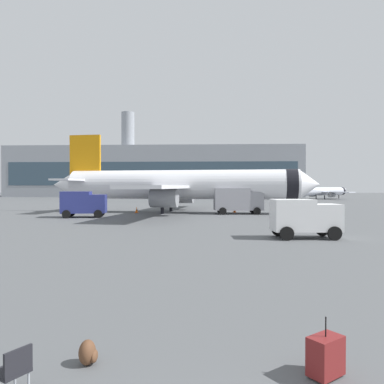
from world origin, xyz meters
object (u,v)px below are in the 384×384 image
object	(u,v)px
airplane_taxiing	(323,191)
service_truck	(83,203)
airplane_at_gate	(180,185)
safety_cone_mid	(235,209)
traveller_backpack	(88,353)
gate_chair	(13,369)
safety_cone_near	(137,210)
fuel_truck	(238,200)
rolling_suitcase	(326,356)
cargo_van	(304,217)
safety_cone_far	(255,208)

from	to	relation	value
airplane_taxiing	service_truck	bearing A→B (deg)	-125.95
airplane_taxiing	airplane_at_gate	bearing A→B (deg)	-122.71
airplane_at_gate	safety_cone_mid	distance (m)	7.97
traveller_backpack	gate_chair	size ratio (longest dim) A/B	0.56
airplane_taxiing	safety_cone_near	bearing A→B (deg)	-126.52
fuel_truck	safety_cone_near	size ratio (longest dim) A/B	7.83
service_truck	rolling_suitcase	size ratio (longest dim) A/B	4.62
fuel_truck	safety_cone_near	bearing A→B (deg)	173.33
airplane_taxiing	gate_chair	xyz separation A→B (m)	(-34.17, -96.98, -1.61)
cargo_van	traveller_backpack	xyz separation A→B (m)	(-8.68, -17.92, -1.22)
safety_cone_near	traveller_backpack	distance (m)	41.65
traveller_backpack	safety_cone_far	bearing A→B (deg)	79.18
airplane_at_gate	fuel_truck	world-z (taller)	airplane_at_gate
safety_cone_mid	gate_chair	bearing A→B (deg)	-98.52
cargo_van	safety_cone_mid	distance (m)	24.57
service_truck	gate_chair	distance (m)	36.52
safety_cone_near	rolling_suitcase	bearing A→B (deg)	-74.26
safety_cone_mid	safety_cone_far	size ratio (longest dim) A/B	1.38
safety_cone_near	rolling_suitcase	xyz separation A→B (m)	(11.64, -41.28, 0.00)
traveller_backpack	gate_chair	world-z (taller)	gate_chair
safety_cone_far	gate_chair	distance (m)	50.02
safety_cone_near	fuel_truck	bearing A→B (deg)	-6.67
cargo_van	safety_cone_far	distance (m)	29.90
cargo_van	gate_chair	bearing A→B (deg)	-116.40
safety_cone_mid	traveller_backpack	distance (m)	42.67
service_truck	gate_chair	xyz separation A→B (m)	(10.88, -34.85, -1.11)
fuel_truck	gate_chair	world-z (taller)	fuel_truck
safety_cone_far	traveller_backpack	size ratio (longest dim) A/B	1.24
cargo_van	safety_cone_mid	size ratio (longest dim) A/B	5.52
fuel_truck	safety_cone_far	bearing A→B (deg)	68.63
airplane_taxiing	fuel_truck	size ratio (longest dim) A/B	2.92
rolling_suitcase	safety_cone_far	bearing A→B (deg)	84.44
safety_cone_mid	traveller_backpack	bearing A→B (deg)	-97.66
safety_cone_near	rolling_suitcase	world-z (taller)	rolling_suitcase
safety_cone_mid	fuel_truck	bearing A→B (deg)	-86.07
cargo_van	airplane_taxiing	bearing A→B (deg)	72.41
airplane_at_gate	gate_chair	distance (m)	42.78
airplane_at_gate	safety_cone_far	xyz separation A→B (m)	(10.67, 6.36, -3.36)
safety_cone_far	traveller_backpack	xyz separation A→B (m)	(-9.13, -47.80, -0.06)
airplane_taxiing	safety_cone_near	distance (m)	68.13
cargo_van	rolling_suitcase	xyz separation A→B (m)	(-4.22, -18.18, -1.06)
service_truck	safety_cone_far	distance (m)	25.23
safety_cone_mid	gate_chair	xyz separation A→B (m)	(-6.51, -43.50, 0.09)
airplane_at_gate	service_truck	bearing A→B (deg)	-142.49
airplane_taxiing	gate_chair	distance (m)	102.83
cargo_van	gate_chair	world-z (taller)	cargo_van
gate_chair	fuel_truck	bearing A→B (deg)	80.65
airplane_at_gate	safety_cone_far	bearing A→B (deg)	30.81
airplane_at_gate	rolling_suitcase	size ratio (longest dim) A/B	32.51
service_truck	safety_cone_mid	world-z (taller)	service_truck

